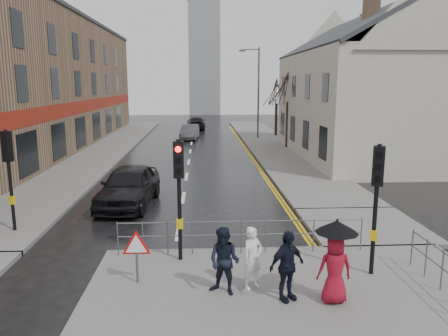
{
  "coord_description": "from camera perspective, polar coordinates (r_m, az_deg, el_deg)",
  "views": [
    {
      "loc": [
        0.81,
        -11.41,
        5.0
      ],
      "look_at": [
        1.63,
        4.1,
        1.99
      ],
      "focal_mm": 35.0,
      "sensor_mm": 36.0,
      "label": 1
    }
  ],
  "objects": [
    {
      "name": "building_right_cream",
      "position": [
        31.47,
        18.07,
        10.04
      ],
      "size": [
        9.0,
        16.4,
        10.1
      ],
      "color": "beige",
      "rests_on": "ground"
    },
    {
      "name": "guard_railing_front",
      "position": [
        12.76,
        2.27,
        -7.98
      ],
      "size": [
        7.14,
        0.04,
        1.0
      ],
      "color": "#595B5E",
      "rests_on": "near_pavement"
    },
    {
      "name": "near_pavement",
      "position": [
        9.58,
        11.35,
        -20.25
      ],
      "size": [
        10.0,
        9.0,
        0.14
      ],
      "primitive_type": "cube",
      "color": "#605E5B",
      "rests_on": "ground"
    },
    {
      "name": "pedestrian_b",
      "position": [
        10.37,
        0.05,
        -12.07
      ],
      "size": [
        0.98,
        0.91,
        1.61
      ],
      "primitive_type": "imported",
      "rotation": [
        0.0,
        0.0,
        -0.5
      ],
      "color": "black",
      "rests_on": "near_pavement"
    },
    {
      "name": "ground",
      "position": [
        12.49,
        -6.67,
        -12.71
      ],
      "size": [
        120.0,
        120.0,
        0.0
      ],
      "primitive_type": "plane",
      "color": "black",
      "rests_on": "ground"
    },
    {
      "name": "right_pavement",
      "position": [
        37.18,
        5.79,
        3.3
      ],
      "size": [
        4.0,
        40.0,
        0.14
      ],
      "primitive_type": "cube",
      "color": "#605E5B",
      "rests_on": "ground"
    },
    {
      "name": "pedestrian_d",
      "position": [
        10.18,
        8.2,
        -12.54
      ],
      "size": [
        1.03,
        0.82,
        1.64
      ],
      "primitive_type": "imported",
      "rotation": [
        0.0,
        0.0,
        0.52
      ],
      "color": "black",
      "rests_on": "near_pavement"
    },
    {
      "name": "traffic_signal_far_left",
      "position": [
        15.94,
        -26.31,
        0.65
      ],
      "size": [
        0.34,
        0.33,
        3.4
      ],
      "color": "black",
      "rests_on": "left_pavement"
    },
    {
      "name": "tree_far",
      "position": [
        42.04,
        6.91,
        10.11
      ],
      "size": [
        2.4,
        2.4,
        5.64
      ],
      "color": "#33221C",
      "rests_on": "right_pavement"
    },
    {
      "name": "traffic_signal_near_right",
      "position": [
        11.58,
        19.33,
        -2.34
      ],
      "size": [
        0.34,
        0.33,
        3.4
      ],
      "color": "black",
      "rests_on": "near_pavement"
    },
    {
      "name": "left_pavement",
      "position": [
        35.52,
        -14.91,
        2.63
      ],
      "size": [
        4.0,
        44.0,
        0.14
      ],
      "primitive_type": "cube",
      "color": "#605E5B",
      "rests_on": "ground"
    },
    {
      "name": "street_lamp",
      "position": [
        39.73,
        4.27,
        10.52
      ],
      "size": [
        1.83,
        0.25,
        8.0
      ],
      "color": "#595B5E",
      "rests_on": "right_pavement"
    },
    {
      "name": "car_parked",
      "position": [
        18.53,
        -12.32,
        -2.28
      ],
      "size": [
        2.43,
        5.06,
        1.67
      ],
      "primitive_type": "imported",
      "rotation": [
        0.0,
        0.0,
        -0.1
      ],
      "color": "black",
      "rests_on": "ground"
    },
    {
      "name": "traffic_signal_near_left",
      "position": [
        11.9,
        -5.91,
        -1.42
      ],
      "size": [
        0.28,
        0.27,
        3.4
      ],
      "color": "black",
      "rests_on": "near_pavement"
    },
    {
      "name": "warning_sign",
      "position": [
        11.06,
        -11.38,
        -10.22
      ],
      "size": [
        0.8,
        0.07,
        1.35
      ],
      "color": "#595B5E",
      "rests_on": "near_pavement"
    },
    {
      "name": "church_tower",
      "position": [
        73.52,
        -2.59,
        14.08
      ],
      "size": [
        5.0,
        5.0,
        18.0
      ],
      "primitive_type": "cube",
      "color": "gray",
      "rests_on": "ground"
    },
    {
      "name": "pedestrian_with_umbrella",
      "position": [
        10.19,
        14.34,
        -11.14
      ],
      "size": [
        0.96,
        0.96,
        1.92
      ],
      "color": "maroon",
      "rests_on": "near_pavement"
    },
    {
      "name": "car_mid",
      "position": [
        39.95,
        -4.5,
        4.72
      ],
      "size": [
        1.75,
        4.16,
        1.34
      ],
      "primitive_type": "imported",
      "rotation": [
        0.0,
        0.0,
        -0.08
      ],
      "color": "#3D3F42",
      "rests_on": "ground"
    },
    {
      "name": "tree_near",
      "position": [
        34.08,
        8.43,
        11.09
      ],
      "size": [
        2.4,
        2.4,
        6.58
      ],
      "color": "#33221C",
      "rests_on": "right_pavement"
    },
    {
      "name": "building_left_terrace",
      "position": [
        35.78,
        -24.42,
        10.01
      ],
      "size": [
        8.0,
        42.0,
        10.0
      ],
      "primitive_type": "cube",
      "color": "#916F53",
      "rests_on": "ground"
    },
    {
      "name": "car_far",
      "position": [
        48.67,
        -3.69,
        5.86
      ],
      "size": [
        2.11,
        4.78,
        1.36
      ],
      "primitive_type": "imported",
      "rotation": [
        0.0,
        0.0,
        3.18
      ],
      "color": "black",
      "rests_on": "ground"
    },
    {
      "name": "pedestrian_a",
      "position": [
        10.68,
        3.77,
        -11.63
      ],
      "size": [
        0.66,
        0.61,
        1.52
      ],
      "primitive_type": "imported",
      "rotation": [
        0.0,
        0.0,
        0.59
      ],
      "color": "white",
      "rests_on": "near_pavement"
    },
    {
      "name": "pavement_bridge_right",
      "position": [
        16.26,
        17.74,
        -7.22
      ],
      "size": [
        4.0,
        4.2,
        0.14
      ],
      "primitive_type": "cube",
      "color": "#605E5B",
      "rests_on": "ground"
    }
  ]
}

